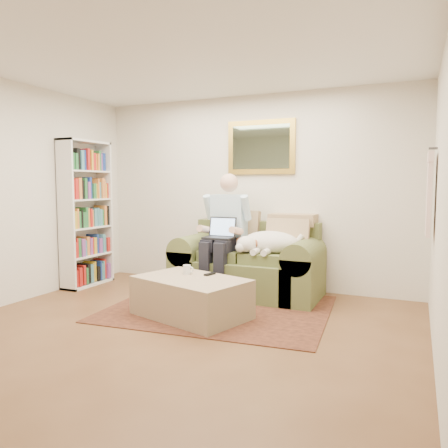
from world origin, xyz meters
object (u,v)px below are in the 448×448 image
Objects in this scene: laptop at (221,232)px; sleeping_dog at (271,242)px; sofa at (248,270)px; seated_man at (223,235)px; coffee_mug at (187,270)px; ottoman at (191,297)px; bookshelf at (86,214)px.

laptop is 0.47× the size of sleeping_dog.
sleeping_dog is at bearing -15.74° from sofa.
sofa is at bearing 164.26° from sleeping_dog.
seated_man is 0.61m from sleeping_dog.
coffee_mug is (-0.34, -0.98, 0.15)m from sofa.
seated_man reaches higher than sofa.
laptop is at bearing 94.29° from ottoman.
seated_man is 1.34× the size of ottoman.
laptop is 0.31× the size of ottoman.
bookshelf is at bearing -173.17° from seated_man.
coffee_mug is at bearing -95.35° from laptop.
bookshelf reaches higher than laptop.
sleeping_dog is 0.38× the size of bookshelf.
ottoman is at bearing -117.04° from sleeping_dog.
bookshelf is (-1.97, -0.16, 0.19)m from laptop.
sleeping_dog is at bearing 13.64° from laptop.
coffee_mug is (-0.14, 0.16, 0.26)m from ottoman.
seated_man reaches higher than laptop.
seated_man is 4.33× the size of laptop.
sofa is 0.61m from laptop.
seated_man is 2.00m from bookshelf.
sleeping_dog is 2.61m from bookshelf.
bookshelf reaches higher than sofa.
bookshelf is (-2.04, 0.74, 0.79)m from ottoman.
bookshelf is at bearing -169.80° from sofa.
laptop is at bearing -166.36° from sleeping_dog.
sleeping_dog reaches higher than ottoman.
coffee_mug is at bearing -94.89° from seated_man.
coffee_mug is 0.05× the size of bookshelf.
sofa is at bearing 79.73° from ottoman.
sleeping_dog is at bearing 52.87° from coffee_mug.
ottoman is 0.58× the size of bookshelf.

